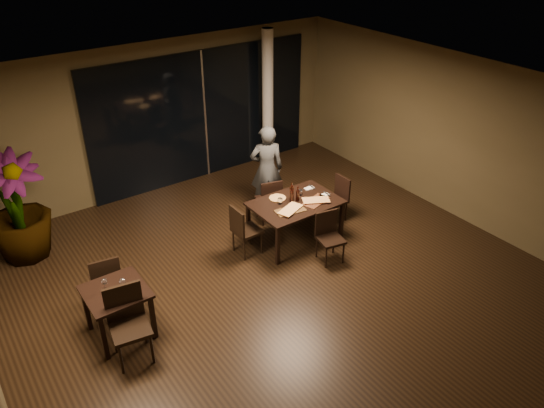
{
  "coord_description": "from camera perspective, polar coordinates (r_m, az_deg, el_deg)",
  "views": [
    {
      "loc": [
        -3.87,
        -5.41,
        5.27
      ],
      "look_at": [
        0.33,
        0.55,
        1.05
      ],
      "focal_mm": 35.0,
      "sensor_mm": 36.0,
      "label": 1
    }
  ],
  "objects": [
    {
      "name": "column",
      "position": [
        11.64,
        -0.46,
        11.16
      ],
      "size": [
        0.24,
        0.24,
        3.0
      ],
      "primitive_type": "cylinder",
      "color": "silver",
      "rests_on": "ground"
    },
    {
      "name": "chair_main_near",
      "position": [
        8.79,
        6.11,
        -3.19
      ],
      "size": [
        0.47,
        0.47,
        0.86
      ],
      "rotation": [
        0.0,
        0.0,
        -0.2
      ],
      "color": "black",
      "rests_on": "ground"
    },
    {
      "name": "main_table",
      "position": [
        9.13,
        2.54,
        -0.19
      ],
      "size": [
        1.5,
        1.0,
        0.75
      ],
      "color": "black",
      "rests_on": "ground"
    },
    {
      "name": "napkin_far",
      "position": [
        9.53,
        4.03,
        1.71
      ],
      "size": [
        0.18,
        0.11,
        0.01
      ],
      "primitive_type": "cube",
      "rotation": [
        0.0,
        0.0,
        -0.05
      ],
      "color": "white",
      "rests_on": "main_table"
    },
    {
      "name": "bottle_b",
      "position": [
        9.06,
        2.78,
        1.1
      ],
      "size": [
        0.06,
        0.06,
        0.27
      ],
      "primitive_type": null,
      "color": "black",
      "rests_on": "main_table"
    },
    {
      "name": "ceiling",
      "position": [
        7.02,
        0.4,
        11.36
      ],
      "size": [
        8.0,
        8.0,
        0.04
      ],
      "primitive_type": "cube",
      "color": "silver",
      "rests_on": "wall_back"
    },
    {
      "name": "chair_side_far",
      "position": [
        8.08,
        -17.43,
        -7.69
      ],
      "size": [
        0.48,
        0.48,
        0.91
      ],
      "rotation": [
        0.0,
        0.0,
        2.99
      ],
      "color": "black",
      "rests_on": "ground"
    },
    {
      "name": "chair_side_near",
      "position": [
        7.19,
        -15.24,
        -11.88
      ],
      "size": [
        0.56,
        0.56,
        1.05
      ],
      "rotation": [
        0.0,
        0.0,
        -0.16
      ],
      "color": "black",
      "rests_on": "ground"
    },
    {
      "name": "pizza_board_left",
      "position": [
        8.83,
        1.99,
        -0.71
      ],
      "size": [
        0.54,
        0.32,
        0.01
      ],
      "primitive_type": "cube",
      "rotation": [
        0.0,
        0.0,
        -0.15
      ],
      "color": "#473017",
      "rests_on": "main_table"
    },
    {
      "name": "side_napkin",
      "position": [
        7.24,
        -15.6,
        -9.8
      ],
      "size": [
        0.2,
        0.15,
        0.01
      ],
      "primitive_type": "cube",
      "rotation": [
        0.0,
        0.0,
        0.23
      ],
      "color": "white",
      "rests_on": "side_table"
    },
    {
      "name": "ground",
      "position": [
        8.48,
        0.33,
        -8.35
      ],
      "size": [
        8.0,
        8.0,
        0.0
      ],
      "primitive_type": "plane",
      "color": "black",
      "rests_on": "ground"
    },
    {
      "name": "wall_right",
      "position": [
        10.3,
        19.17,
        6.89
      ],
      "size": [
        0.1,
        8.0,
        3.0
      ],
      "primitive_type": "cube",
      "color": "#463D25",
      "rests_on": "ground"
    },
    {
      "name": "napkin_near",
      "position": [
        9.33,
        5.62,
        0.97
      ],
      "size": [
        0.18,
        0.11,
        0.01
      ],
      "primitive_type": "cube",
      "rotation": [
        0.0,
        0.0,
        -0.05
      ],
      "color": "white",
      "rests_on": "main_table"
    },
    {
      "name": "wine_glass_b",
      "position": [
        7.32,
        -15.71,
        -8.43
      ],
      "size": [
        0.09,
        0.09,
        0.2
      ],
      "primitive_type": null,
      "color": "white",
      "rests_on": "side_table"
    },
    {
      "name": "chair_main_right",
      "position": [
        9.9,
        7.09,
        0.84
      ],
      "size": [
        0.39,
        0.39,
        0.85
      ],
      "rotation": [
        0.0,
        0.0,
        -1.57
      ],
      "color": "black",
      "rests_on": "ground"
    },
    {
      "name": "wine_glass_a",
      "position": [
        7.43,
        -17.54,
        -8.27
      ],
      "size": [
        0.07,
        0.07,
        0.17
      ],
      "primitive_type": null,
      "color": "white",
      "rests_on": "side_table"
    },
    {
      "name": "side_table",
      "position": [
        7.5,
        -16.39,
        -9.68
      ],
      "size": [
        0.8,
        0.8,
        0.75
      ],
      "color": "black",
      "rests_on": "ground"
    },
    {
      "name": "diner",
      "position": [
        9.96,
        -0.58,
        3.8
      ],
      "size": [
        0.69,
        0.6,
        1.72
      ],
      "primitive_type": "imported",
      "rotation": [
        0.0,
        0.0,
        2.71
      ],
      "color": "#313537",
      "rests_on": "ground"
    },
    {
      "name": "bottle_a",
      "position": [
        9.0,
        2.15,
        1.08
      ],
      "size": [
        0.07,
        0.07,
        0.32
      ],
      "primitive_type": null,
      "color": "black",
      "rests_on": "main_table"
    },
    {
      "name": "pizza_board_right",
      "position": [
        9.12,
        4.74,
        0.3
      ],
      "size": [
        0.57,
        0.39,
        0.01
      ],
      "primitive_type": "cube",
      "rotation": [
        0.0,
        0.0,
        0.3
      ],
      "color": "#472617",
      "rests_on": "main_table"
    },
    {
      "name": "round_pizza",
      "position": [
        9.18,
        0.6,
        0.62
      ],
      "size": [
        0.28,
        0.28,
        0.01
      ],
      "primitive_type": "cylinder",
      "color": "#BC3D14",
      "rests_on": "main_table"
    },
    {
      "name": "oblong_pizza_left",
      "position": [
        8.82,
        1.99,
        -0.61
      ],
      "size": [
        0.49,
        0.35,
        0.02
      ],
      "primitive_type": null,
      "rotation": [
        0.0,
        0.0,
        0.37
      ],
      "color": "maroon",
      "rests_on": "pizza_board_left"
    },
    {
      "name": "potted_plant",
      "position": [
        9.52,
        -25.84,
        -0.4
      ],
      "size": [
        1.09,
        1.09,
        1.84
      ],
      "primitive_type": "imported",
      "rotation": [
        0.0,
        0.0,
        0.09
      ],
      "color": "#21511B",
      "rests_on": "ground"
    },
    {
      "name": "tumbler_right",
      "position": [
        9.29,
        3.05,
        1.25
      ],
      "size": [
        0.08,
        0.08,
        0.1
      ],
      "primitive_type": "cylinder",
      "color": "white",
      "rests_on": "main_table"
    },
    {
      "name": "window_panel",
      "position": [
        11.26,
        -7.32,
        9.44
      ],
      "size": [
        5.0,
        0.06,
        2.7
      ],
      "primitive_type": "cube",
      "color": "black",
      "rests_on": "ground"
    },
    {
      "name": "wall_back",
      "position": [
        10.89,
        -12.27,
        9.11
      ],
      "size": [
        8.0,
        0.1,
        3.0
      ],
      "primitive_type": "cube",
      "color": "#463D25",
      "rests_on": "ground"
    },
    {
      "name": "wall_front",
      "position": [
        5.57,
        26.5,
        -16.61
      ],
      "size": [
        8.0,
        0.1,
        3.0
      ],
      "primitive_type": "cube",
      "color": "#463D25",
      "rests_on": "ground"
    },
    {
      "name": "bottle_c",
      "position": [
        9.09,
        2.13,
        1.37
      ],
      "size": [
        0.07,
        0.07,
        0.32
      ],
      "primitive_type": null,
      "color": "black",
      "rests_on": "main_table"
    },
    {
      "name": "chair_main_left",
      "position": [
        8.83,
        -3.15,
        -2.63
      ],
      "size": [
        0.42,
        0.42,
        0.91
      ],
      "rotation": [
        0.0,
        0.0,
        1.58
      ],
      "color": "black",
      "rests_on": "ground"
    },
    {
      "name": "chair_main_far",
      "position": [
        9.71,
        -0.23,
        0.59
      ],
      "size": [
        0.5,
        0.5,
        0.88
      ],
      "rotation": [
        0.0,
        0.0,
        2.88
      ],
      "color": "black",
      "rests_on": "ground"
    },
    {
      "name": "tumbler_left",
      "position": [
        9.02,
        0.87,
        0.33
      ],
      "size": [
        0.08,
        0.08,
        0.1
      ],
      "primitive_type": "cylinder",
      "color": "white",
      "rests_on": "main_table"
    },
    {
      "name": "oblong_pizza_right",
      "position": [
        9.11,
        4.74,
        0.39
      ],
      "size": [
        0.49,
        0.39,
        0.02
      ],
      "primitive_type": null,
      "rotation": [
        0.0,
        0.0,
        -0.49
      ],
      "color": "#6B090A",
      "rests_on": "pizza_board_right"
    }
  ]
}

